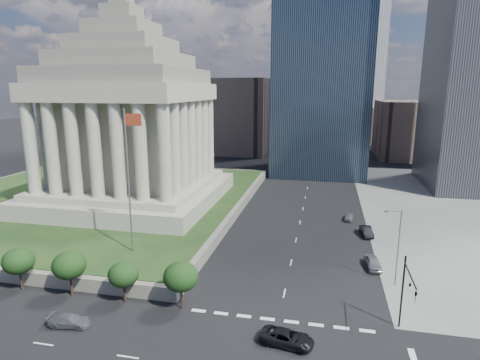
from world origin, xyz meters
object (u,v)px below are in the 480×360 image
(war_memorial, at_px, (128,104))
(suv_grey, at_px, (69,321))
(parked_sedan_near, at_px, (373,263))
(street_lamp_north, at_px, (397,243))
(flagpole, at_px, (129,174))
(parked_sedan_mid, at_px, (367,231))
(parked_sedan_far, at_px, (349,217))
(pickup_truck, at_px, (287,338))
(traffic_signal_ne, at_px, (407,289))

(war_memorial, relative_size, suv_grey, 8.82)
(parked_sedan_near, bearing_deg, street_lamp_north, -72.32)
(flagpole, relative_size, street_lamp_north, 2.00)
(suv_grey, relative_size, parked_sedan_mid, 0.96)
(war_memorial, bearing_deg, street_lamp_north, -25.92)
(war_memorial, height_order, parked_sedan_far, war_memorial)
(parked_sedan_far, bearing_deg, parked_sedan_mid, -64.03)
(parked_sedan_near, bearing_deg, war_memorial, 151.97)
(street_lamp_north, height_order, pickup_truck, street_lamp_north)
(traffic_signal_ne, distance_m, parked_sedan_mid, 29.23)
(flagpole, bearing_deg, suv_grey, -88.21)
(war_memorial, xyz_separation_m, parked_sedan_mid, (45.50, -5.44, -20.64))
(flagpole, height_order, pickup_truck, flagpole)
(street_lamp_north, height_order, suv_grey, street_lamp_north)
(parked_sedan_mid, bearing_deg, war_memorial, 165.76)
(pickup_truck, height_order, parked_sedan_near, parked_sedan_near)
(traffic_signal_ne, bearing_deg, pickup_truck, -161.73)
(parked_sedan_near, height_order, parked_sedan_far, parked_sedan_near)
(traffic_signal_ne, distance_m, suv_grey, 34.58)
(suv_grey, bearing_deg, parked_sedan_mid, -51.08)
(war_memorial, xyz_separation_m, traffic_signal_ne, (46.50, -34.30, -16.15))
(street_lamp_north, distance_m, pickup_truck, 19.84)
(pickup_truck, bearing_deg, parked_sedan_mid, -8.40)
(traffic_signal_ne, bearing_deg, parked_sedan_mid, 91.98)
(flagpole, bearing_deg, parked_sedan_mid, 29.11)
(war_memorial, distance_m, pickup_truck, 55.84)
(flagpole, xyz_separation_m, pickup_truck, (23.14, -14.00, -12.38))
(street_lamp_north, relative_size, suv_grey, 2.26)
(traffic_signal_ne, height_order, street_lamp_north, street_lamp_north)
(war_memorial, distance_m, parked_sedan_mid, 50.26)
(flagpole, relative_size, parked_sedan_far, 5.26)
(parked_sedan_near, height_order, parked_sedan_mid, parked_sedan_near)
(parked_sedan_mid, bearing_deg, flagpole, -158.31)
(war_memorial, xyz_separation_m, parked_sedan_far, (43.00, 2.30, -20.75))
(war_memorial, bearing_deg, traffic_signal_ne, -36.42)
(flagpole, distance_m, parked_sedan_mid, 40.10)
(war_memorial, relative_size, parked_sedan_mid, 8.45)
(suv_grey, height_order, parked_sedan_near, parked_sedan_near)
(pickup_truck, relative_size, parked_sedan_far, 1.38)
(flagpole, height_order, suv_grey, flagpole)
(parked_sedan_near, distance_m, parked_sedan_far, 20.76)
(street_lamp_north, relative_size, parked_sedan_mid, 2.17)
(street_lamp_north, xyz_separation_m, parked_sedan_far, (-4.33, 25.30, -5.01))
(flagpole, xyz_separation_m, parked_sedan_far, (30.83, 26.30, -12.47))
(war_memorial, distance_m, street_lamp_north, 54.92)
(suv_grey, bearing_deg, parked_sedan_far, -43.14)
(war_memorial, height_order, traffic_signal_ne, war_memorial)
(flagpole, bearing_deg, street_lamp_north, 1.63)
(street_lamp_north, bearing_deg, suv_grey, -154.22)
(parked_sedan_near, bearing_deg, suv_grey, -152.71)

